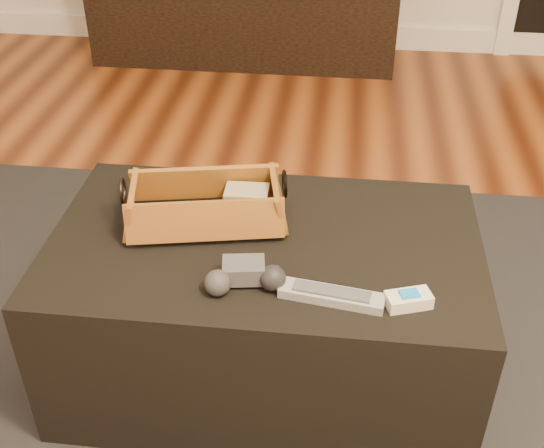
# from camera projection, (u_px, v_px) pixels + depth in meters

# --- Properties ---
(baseboard) EXTENTS (5.00, 0.04, 0.12)m
(baseboard) POSITION_uv_depth(u_px,v_px,m) (345.00, 36.00, 3.77)
(baseboard) COLOR white
(baseboard) RESTS_ON floor
(media_cabinet) EXTENTS (1.55, 0.45, 0.61)m
(media_cabinet) POSITION_uv_depth(u_px,v_px,m) (245.00, 0.00, 3.50)
(media_cabinet) COLOR black
(media_cabinet) RESTS_ON floor
(area_rug) EXTENTS (2.60, 2.00, 0.01)m
(area_rug) POSITION_uv_depth(u_px,v_px,m) (263.00, 383.00, 1.78)
(area_rug) COLOR black
(area_rug) RESTS_ON floor
(ottoman) EXTENTS (1.00, 0.60, 0.42)m
(ottoman) POSITION_uv_depth(u_px,v_px,m) (265.00, 308.00, 1.69)
(ottoman) COLOR black
(ottoman) RESTS_ON area_rug
(tv_remote) EXTENTS (0.20, 0.10, 0.02)m
(tv_remote) POSITION_uv_depth(u_px,v_px,m) (198.00, 218.00, 1.61)
(tv_remote) COLOR black
(tv_remote) RESTS_ON wicker_basket
(cloth_bundle) EXTENTS (0.11, 0.07, 0.06)m
(cloth_bundle) POSITION_uv_depth(u_px,v_px,m) (247.00, 199.00, 1.64)
(cloth_bundle) COLOR tan
(cloth_bundle) RESTS_ON wicker_basket
(wicker_basket) EXTENTS (0.41, 0.27, 0.13)m
(wicker_basket) POSITION_uv_depth(u_px,v_px,m) (206.00, 207.00, 1.61)
(wicker_basket) COLOR #995322
(wicker_basket) RESTS_ON ottoman
(game_controller) EXTENTS (0.18, 0.12, 0.06)m
(game_controller) POSITION_uv_depth(u_px,v_px,m) (245.00, 276.00, 1.42)
(game_controller) COLOR #3F3F42
(game_controller) RESTS_ON ottoman
(silver_remote) EXTENTS (0.22, 0.08, 0.03)m
(silver_remote) POSITION_uv_depth(u_px,v_px,m) (331.00, 295.00, 1.40)
(silver_remote) COLOR #9D9FA4
(silver_remote) RESTS_ON ottoman
(cream_gadget) EXTENTS (0.10, 0.07, 0.03)m
(cream_gadget) POSITION_uv_depth(u_px,v_px,m) (408.00, 300.00, 1.38)
(cream_gadget) COLOR beige
(cream_gadget) RESTS_ON ottoman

